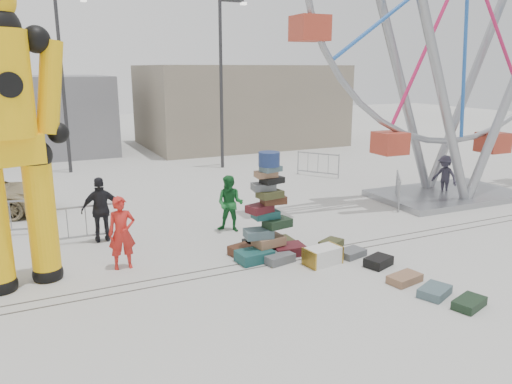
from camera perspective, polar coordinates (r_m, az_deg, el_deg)
name	(u,v)px	position (r m, az deg, el deg)	size (l,w,h in m)	color
ground	(304,269)	(12.56, 5.52, -8.80)	(90.00, 90.00, 0.00)	#9E9E99
track_line_near	(292,261)	(13.03, 4.16, -7.87)	(40.00, 0.04, 0.01)	#47443F
track_line_far	(285,256)	(13.36, 3.31, -7.30)	(40.00, 0.04, 0.01)	#47443F
building_right	(239,105)	(32.69, -1.91, 9.89)	(12.00, 8.00, 5.00)	gray
building_left	(18,115)	(32.00, -25.56, 7.92)	(10.00, 8.00, 4.40)	gray
lamp_post_right	(223,76)	(24.64, -3.81, 13.13)	(1.41, 0.25, 8.00)	#2D2D30
lamp_post_left	(64,76)	(24.98, -21.07, 12.26)	(1.41, 0.25, 8.00)	#2D2D30
suitcase_tower	(267,227)	(13.14, 1.30, -4.05)	(1.95, 1.74, 2.79)	#1A4F4E
crash_test_dummy	(7,128)	(11.96, -26.57, 6.59)	(2.73, 1.20, 6.86)	black
steamer_trunk	(323,256)	(12.88, 7.62, -7.22)	(0.93, 0.54, 0.43)	silver
row_case_0	(331,244)	(14.10, 8.59, -5.86)	(0.68, 0.45, 0.20)	#3D3F1F
row_case_1	(352,253)	(13.53, 10.88, -6.86)	(0.71, 0.48, 0.19)	slate
row_case_2	(378,261)	(13.03, 13.82, -7.72)	(0.70, 0.48, 0.24)	black
row_case_3	(405,278)	(12.26, 16.62, -9.45)	(0.81, 0.47, 0.19)	#91674A
row_case_4	(435,291)	(11.80, 19.74, -10.64)	(0.76, 0.52, 0.20)	#4A6269
row_case_5	(469,303)	(11.53, 23.19, -11.59)	(0.77, 0.45, 0.19)	#1A2F1D
barricade_dummy_b	(11,218)	(16.42, -26.25, -2.67)	(2.00, 0.10, 1.10)	gray
barricade_dummy_c	(86,223)	(15.02, -18.84, -3.41)	(2.00, 0.10, 1.10)	gray
barricade_wheel_front	(398,190)	(18.75, 15.91, 0.20)	(2.00, 0.10, 1.10)	gray
barricade_wheel_back	(318,164)	(23.03, 7.09, 3.15)	(2.00, 0.10, 1.10)	gray
pedestrian_red	(122,233)	(12.72, -15.08, -4.53)	(0.67, 0.44, 1.83)	red
pedestrian_green	(230,204)	(15.09, -2.97, -1.34)	(0.84, 0.65, 1.73)	#186229
pedestrian_black	(101,210)	(14.82, -17.25, -1.95)	(1.10, 0.46, 1.88)	black
pedestrian_grey	(445,176)	(20.51, 20.75, 1.71)	(1.04, 0.60, 1.61)	#292734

